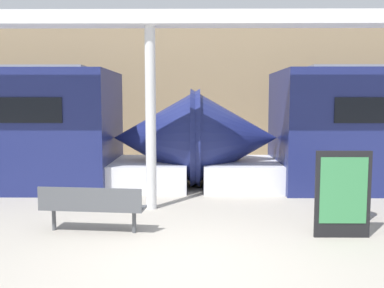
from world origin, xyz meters
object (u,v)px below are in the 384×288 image
Objects in this scene: bench_near at (92,205)px; trash_bin at (355,198)px; support_column_near at (151,119)px; poster_board at (343,194)px.

bench_near is 4.98m from trash_bin.
poster_board is at bearing -29.13° from support_column_near.
trash_bin reaches higher than bench_near.
trash_bin is at bearing -12.01° from support_column_near.
support_column_near is at bearing 167.99° from trash_bin.
support_column_near is at bearing 68.80° from bench_near.
trash_bin is 1.25m from poster_board.
poster_board is at bearing 2.96° from bench_near.
bench_near is at bearing 177.23° from poster_board.
support_column_near is (-3.43, 1.91, 1.18)m from poster_board.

